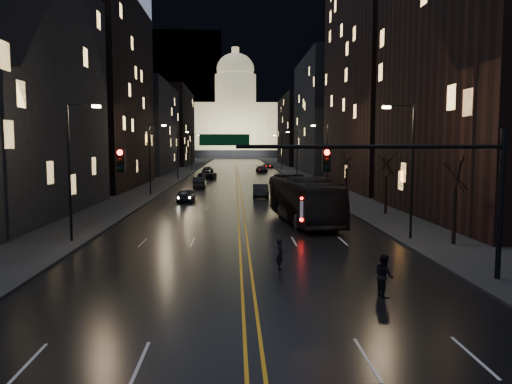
{
  "coord_description": "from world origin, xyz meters",
  "views": [
    {
      "loc": [
        -0.55,
        -21.95,
        6.25
      ],
      "look_at": [
        0.91,
        12.15,
        3.07
      ],
      "focal_mm": 35.0,
      "sensor_mm": 36.0,
      "label": 1
    }
  ],
  "objects": [
    {
      "name": "center_line",
      "position": [
        0.0,
        130.0,
        0.03
      ],
      "size": [
        0.62,
        320.0,
        0.01
      ],
      "primitive_type": "cube",
      "color": "orange",
      "rests_on": "road"
    },
    {
      "name": "streetlamp_right_mid",
      "position": [
        10.81,
        40.0,
        5.08
      ],
      "size": [
        2.13,
        0.25,
        9.0
      ],
      "color": "black",
      "rests_on": "ground"
    },
    {
      "name": "tree_right_far",
      "position": [
        13.0,
        38.0,
        4.53
      ],
      "size": [
        2.4,
        2.4,
        6.65
      ],
      "color": "black",
      "rests_on": "ground"
    },
    {
      "name": "receding_car_a",
      "position": [
        2.5,
        37.02,
        0.83
      ],
      "size": [
        1.84,
        5.09,
        1.67
      ],
      "primitive_type": "imported",
      "rotation": [
        0.0,
        0.0,
        -0.01
      ],
      "color": "black",
      "rests_on": "ground"
    },
    {
      "name": "building_right_tall",
      "position": [
        21.0,
        50.0,
        19.0
      ],
      "size": [
        12.0,
        30.0,
        38.0
      ],
      "primitive_type": "cube",
      "color": "black",
      "rests_on": "ground"
    },
    {
      "name": "receding_car_b",
      "position": [
        5.89,
        58.18,
        0.7
      ],
      "size": [
        1.7,
        4.13,
        1.4
      ],
      "primitive_type": "imported",
      "rotation": [
        0.0,
        0.0,
        0.01
      ],
      "color": "black",
      "rests_on": "ground"
    },
    {
      "name": "streetlamp_left_far",
      "position": [
        -10.81,
        70.0,
        5.08
      ],
      "size": [
        2.13,
        0.25,
        9.0
      ],
      "color": "black",
      "rests_on": "ground"
    },
    {
      "name": "building_left_far",
      "position": [
        -21.0,
        92.0,
        10.0
      ],
      "size": [
        12.0,
        34.0,
        20.0
      ],
      "primitive_type": "cube",
      "color": "black",
      "rests_on": "ground"
    },
    {
      "name": "streetlamp_left_mid",
      "position": [
        -10.81,
        40.0,
        5.08
      ],
      "size": [
        2.13,
        0.25,
        9.0
      ],
      "color": "black",
      "rests_on": "ground"
    },
    {
      "name": "building_right_dist",
      "position": [
        21.0,
        140.0,
        11.0
      ],
      "size": [
        12.0,
        40.0,
        22.0
      ],
      "primitive_type": "cube",
      "color": "black",
      "rests_on": "ground"
    },
    {
      "name": "capitol",
      "position": [
        0.0,
        250.0,
        17.15
      ],
      "size": [
        90.0,
        50.0,
        58.5
      ],
      "color": "black",
      "rests_on": "ground"
    },
    {
      "name": "building_left_dist",
      "position": [
        -21.0,
        140.0,
        12.0
      ],
      "size": [
        12.0,
        40.0,
        24.0
      ],
      "primitive_type": "cube",
      "color": "black",
      "rests_on": "ground"
    },
    {
      "name": "traffic_signal",
      "position": [
        5.91,
        -0.0,
        5.1
      ],
      "size": [
        17.29,
        0.45,
        7.0
      ],
      "color": "black",
      "rests_on": "ground"
    },
    {
      "name": "receding_car_d",
      "position": [
        8.5,
        114.96,
        0.7
      ],
      "size": [
        2.85,
        5.24,
        1.39
      ],
      "primitive_type": "imported",
      "rotation": [
        0.0,
        0.0,
        0.11
      ],
      "color": "black",
      "rests_on": "ground"
    },
    {
      "name": "building_right_mid",
      "position": [
        21.0,
        92.0,
        13.0
      ],
      "size": [
        12.0,
        34.0,
        26.0
      ],
      "primitive_type": "cube",
      "color": "black",
      "rests_on": "ground"
    },
    {
      "name": "sidewalk_right",
      "position": [
        14.0,
        130.0,
        0.08
      ],
      "size": [
        8.0,
        320.0,
        0.16
      ],
      "primitive_type": "cube",
      "color": "black",
      "rests_on": "ground"
    },
    {
      "name": "oncoming_car_a",
      "position": [
        -5.98,
        33.36,
        0.77
      ],
      "size": [
        1.86,
        4.52,
        1.53
      ],
      "primitive_type": "imported",
      "rotation": [
        0.0,
        0.0,
        3.13
      ],
      "color": "black",
      "rests_on": "ground"
    },
    {
      "name": "mountain_ridge",
      "position": [
        40.0,
        380.0,
        65.0
      ],
      "size": [
        520.0,
        60.0,
        130.0
      ],
      "primitive_type": "cube",
      "color": "black",
      "rests_on": "ground"
    },
    {
      "name": "streetlamp_left_dist",
      "position": [
        -10.81,
        100.0,
        5.08
      ],
      "size": [
        2.13,
        0.25,
        9.0
      ],
      "color": "black",
      "rests_on": "ground"
    },
    {
      "name": "streetlamp_right_near",
      "position": [
        10.81,
        10.0,
        5.08
      ],
      "size": [
        2.13,
        0.25,
        9.0
      ],
      "color": "black",
      "rests_on": "ground"
    },
    {
      "name": "oncoming_car_b",
      "position": [
        -5.74,
        51.42,
        0.83
      ],
      "size": [
        1.92,
        5.09,
        1.66
      ],
      "primitive_type": "imported",
      "rotation": [
        0.0,
        0.0,
        3.17
      ],
      "color": "black",
      "rests_on": "ground"
    },
    {
      "name": "oncoming_car_c",
      "position": [
        -5.65,
        71.48,
        0.83
      ],
      "size": [
        3.54,
        6.28,
        1.66
      ],
      "primitive_type": "imported",
      "rotation": [
        0.0,
        0.0,
        3.0
      ],
      "color": "black",
      "rests_on": "ground"
    },
    {
      "name": "tree_right_mid",
      "position": [
        13.0,
        22.0,
        4.53
      ],
      "size": [
        2.4,
        2.4,
        6.65
      ],
      "color": "black",
      "rests_on": "ground"
    },
    {
      "name": "oncoming_car_d",
      "position": [
        -6.69,
        91.42,
        0.77
      ],
      "size": [
        2.58,
        5.46,
        1.54
      ],
      "primitive_type": "imported",
      "rotation": [
        0.0,
        0.0,
        3.06
      ],
      "color": "black",
      "rests_on": "ground"
    },
    {
      "name": "pedestrian_b",
      "position": [
        5.61,
        -2.0,
        0.89
      ],
      "size": [
        0.6,
        0.93,
        1.79
      ],
      "primitive_type": "imported",
      "rotation": [
        0.0,
        0.0,
        1.72
      ],
      "color": "black",
      "rests_on": "ground"
    },
    {
      "name": "streetlamp_right_far",
      "position": [
        10.81,
        70.0,
        5.08
      ],
      "size": [
        2.13,
        0.25,
        9.0
      ],
      "color": "black",
      "rests_on": "ground"
    },
    {
      "name": "streetlamp_right_dist",
      "position": [
        10.81,
        100.0,
        5.08
      ],
      "size": [
        2.13,
        0.25,
        9.0
      ],
      "color": "black",
      "rests_on": "ground"
    },
    {
      "name": "receding_car_c",
      "position": [
        5.63,
        93.12,
        0.77
      ],
      "size": [
        2.8,
        5.52,
        1.54
      ],
      "primitive_type": "imported",
      "rotation": [
        0.0,
        0.0,
        0.13
      ],
      "color": "black",
      "rests_on": "ground"
    },
    {
      "name": "building_left_mid",
      "position": [
        -21.0,
        54.0,
        14.0
      ],
      "size": [
        12.0,
        30.0,
        28.0
      ],
      "primitive_type": "cube",
      "color": "black",
      "rests_on": "ground"
    },
    {
      "name": "streetlamp_left_near",
      "position": [
        -10.81,
        10.0,
        5.08
      ],
      "size": [
        2.13,
        0.25,
        9.0
      ],
      "color": "black",
      "rests_on": "ground"
    },
    {
      "name": "bus",
      "position": [
        5.08,
        18.25,
        1.87
      ],
      "size": [
        4.65,
        13.67,
        3.73
      ],
      "primitive_type": "imported",
      "rotation": [
        0.0,
        0.0,
        0.11
      ],
      "color": "black",
      "rests_on": "ground"
    },
    {
      "name": "tree_right_near",
      "position": [
        13.0,
        8.0,
        4.53
      ],
      "size": [
        2.4,
        2.4,
        6.65
      ],
      "color": "black",
      "rests_on": "ground"
    },
    {
      "name": "sidewalk_left",
      "position": [
        -14.0,
        130.0,
        0.08
      ],
      "size": [
        8.0,
        320.0,
        0.16
      ],
      "primitive_type": "cube",
      "color": "black",
      "rests_on": "ground"
    },
    {
      "name": "building_right_near",
      "position": [
        21.0,
        20.0,
        12.0
      ],
      "size": [
        12.0,
        26.0,
        24.0
      ],
      "primitive_type": "cube",
      "color": "black",
      "rests_on": "ground"
    },
    {
      "name": "pedestrian_a",
      "position": [
        1.7,
        2.64,
        0.8
      ],
      "size": [
        0.42,
        0.6,
        1.59
      ],
      "primitive_type": "imported",
      "rotation": [
        0.0,
        0.0,
        1.63
      ],
      "color": "black",
      "rests_on": "ground"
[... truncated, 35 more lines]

